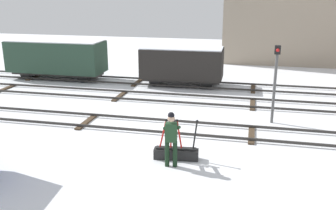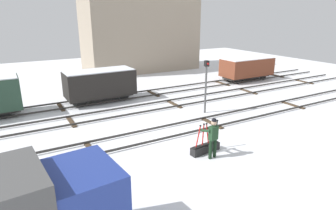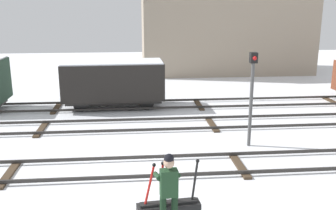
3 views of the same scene
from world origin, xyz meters
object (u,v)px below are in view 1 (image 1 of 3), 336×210
(rail_worker, at_px, (171,136))
(signal_post, at_px, (275,76))
(freight_car_near_switch, at_px, (182,64))
(freight_car_back_track, at_px, (56,57))
(switch_lever_frame, at_px, (176,152))

(rail_worker, relative_size, signal_post, 0.56)
(freight_car_near_switch, height_order, freight_car_back_track, freight_car_back_track)
(rail_worker, xyz_separation_m, freight_car_back_track, (-9.86, 10.82, 0.36))
(switch_lever_frame, xyz_separation_m, signal_post, (3.33, 4.53, 1.84))
(freight_car_near_switch, bearing_deg, rail_worker, -82.46)
(rail_worker, bearing_deg, switch_lever_frame, 78.83)
(rail_worker, distance_m, signal_post, 6.20)
(rail_worker, xyz_separation_m, freight_car_near_switch, (-1.67, 10.82, 0.26))
(signal_post, bearing_deg, freight_car_near_switch, 131.45)
(signal_post, bearing_deg, freight_car_back_track, 156.63)
(switch_lever_frame, bearing_deg, rail_worker, -101.17)
(switch_lever_frame, distance_m, rail_worker, 1.00)
(rail_worker, height_order, signal_post, signal_post)
(switch_lever_frame, xyz_separation_m, rail_worker, (-0.06, -0.57, 0.82))
(switch_lever_frame, relative_size, rail_worker, 0.83)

